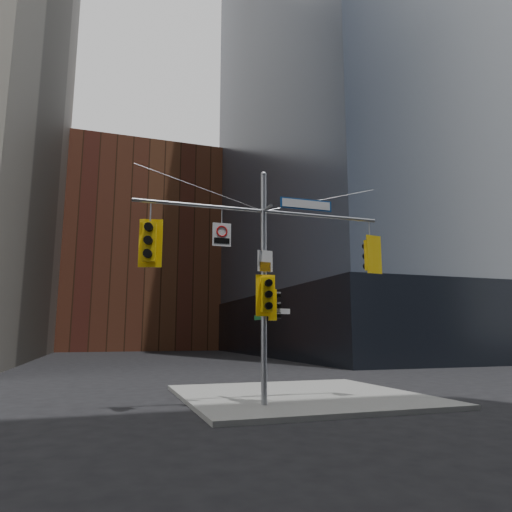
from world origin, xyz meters
TOP-DOWN VIEW (x-y plane):
  - ground at (0.00, 0.00)m, footprint 160.00×160.00m
  - sidewalk_corner at (2.00, 4.00)m, footprint 8.00×8.00m
  - podium_ne at (28.00, 32.00)m, footprint 36.40×36.40m
  - brick_midrise at (0.00, 58.00)m, footprint 26.00×20.00m
  - signal_assembly at (0.00, 1.99)m, footprint 8.00×0.80m
  - traffic_light_west_arm at (-3.46, 2.01)m, footprint 0.66×0.62m
  - traffic_light_east_arm at (3.79, 1.99)m, footprint 0.61×0.54m
  - traffic_light_pole_side at (0.32, 1.99)m, footprint 0.40×0.34m
  - traffic_light_pole_front at (0.00, 1.73)m, footprint 0.60×0.50m
  - street_sign_blade at (1.47, 2.00)m, footprint 1.80×0.05m
  - regulatory_sign_arm at (-1.35, 1.97)m, footprint 0.57×0.06m
  - regulatory_sign_pole at (0.00, 1.88)m, footprint 0.50×0.09m
  - street_blade_ew at (0.45, 2.00)m, footprint 0.82×0.10m
  - street_blade_ns at (0.00, 2.45)m, footprint 0.08×0.74m

SIDE VIEW (x-z plane):
  - ground at x=0.00m, z-range 0.00..0.00m
  - sidewalk_corner at x=2.00m, z-range 0.00..0.15m
  - street_blade_ns at x=0.00m, z-range 2.63..2.78m
  - street_blade_ew at x=0.45m, z-range 2.80..2.97m
  - podium_ne at x=28.00m, z-range 0.00..6.00m
  - traffic_light_pole_side at x=0.32m, z-range 2.60..3.54m
  - traffic_light_pole_front at x=0.00m, z-range 2.72..3.98m
  - regulatory_sign_pole at x=0.00m, z-range 4.05..4.70m
  - signal_assembly at x=0.00m, z-range 0.77..8.07m
  - traffic_light_west_arm at x=-3.46m, z-range 4.09..5.51m
  - traffic_light_east_arm at x=3.79m, z-range 4.16..5.44m
  - regulatory_sign_arm at x=-1.35m, z-range 4.82..5.53m
  - street_sign_blade at x=1.47m, z-range 6.18..6.52m
  - brick_midrise at x=0.00m, z-range 0.00..28.00m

